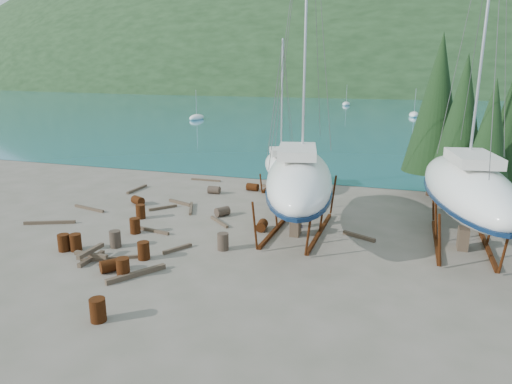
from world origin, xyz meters
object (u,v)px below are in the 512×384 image
(large_sailboat_far, at_px, (468,188))
(worker, at_px, (301,212))
(large_sailboat_near, at_px, (299,179))
(small_sailboat_shore, at_px, (280,165))

(large_sailboat_far, xyz_separation_m, worker, (-8.65, 0.20, -2.17))
(large_sailboat_near, xyz_separation_m, worker, (-0.06, 0.88, -2.15))
(large_sailboat_far, distance_m, small_sailboat_shore, 15.17)
(large_sailboat_far, height_order, small_sailboat_shore, large_sailboat_far)
(large_sailboat_far, bearing_deg, worker, 169.43)
(large_sailboat_far, relative_size, small_sailboat_shore, 1.69)
(large_sailboat_near, xyz_separation_m, small_sailboat_shore, (-3.74, 9.43, -1.23))
(large_sailboat_near, relative_size, small_sailboat_shore, 1.71)
(large_sailboat_near, bearing_deg, small_sailboat_shore, 99.13)
(large_sailboat_near, distance_m, small_sailboat_shore, 10.21)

